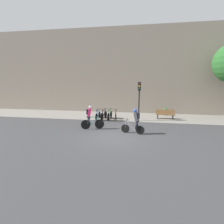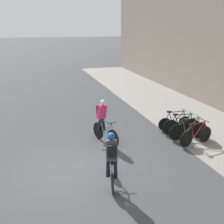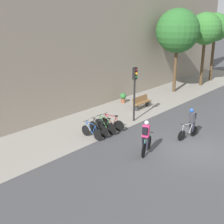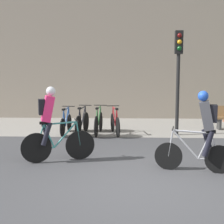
# 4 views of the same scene
# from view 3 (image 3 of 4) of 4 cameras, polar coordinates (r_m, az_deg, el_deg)

# --- Properties ---
(ground) EXTENTS (200.00, 200.00, 0.00)m
(ground) POSITION_cam_3_polar(r_m,az_deg,el_deg) (16.92, 14.69, -6.59)
(ground) COLOR #3D3D3F
(kerb_strip) EXTENTS (44.00, 4.50, 0.01)m
(kerb_strip) POSITION_cam_3_polar(r_m,az_deg,el_deg) (20.50, -2.28, -1.48)
(kerb_strip) COLOR gray
(kerb_strip) RESTS_ON ground
(building_facade) EXTENTS (44.00, 0.60, 9.42)m
(building_facade) POSITION_cam_3_polar(r_m,az_deg,el_deg) (21.24, -7.56, 12.14)
(building_facade) COLOR gray
(building_facade) RESTS_ON ground
(cyclist_pink) EXTENTS (1.67, 0.68, 1.80)m
(cyclist_pink) POSITION_cam_3_polar(r_m,az_deg,el_deg) (15.55, 6.24, -4.54)
(cyclist_pink) COLOR black
(cyclist_pink) RESTS_ON ground
(cyclist_grey) EXTENTS (1.63, 0.57, 1.74)m
(cyclist_grey) POSITION_cam_3_polar(r_m,az_deg,el_deg) (17.97, 14.24, -1.79)
(cyclist_grey) COLOR black
(cyclist_grey) RESTS_ON ground
(parked_bike_0) EXTENTS (0.46, 1.62, 0.94)m
(parked_bike_0) POSITION_cam_3_polar(r_m,az_deg,el_deg) (17.62, -3.78, -3.60)
(parked_bike_0) COLOR black
(parked_bike_0) RESTS_ON ground
(parked_bike_1) EXTENTS (0.46, 1.69, 0.99)m
(parked_bike_1) POSITION_cam_3_polar(r_m,az_deg,el_deg) (17.99, -2.50, -3.01)
(parked_bike_1) COLOR black
(parked_bike_1) RESTS_ON ground
(parked_bike_2) EXTENTS (0.46, 1.76, 0.99)m
(parked_bike_2) POSITION_cam_3_polar(r_m,az_deg,el_deg) (18.38, -1.27, -2.51)
(parked_bike_2) COLOR black
(parked_bike_2) RESTS_ON ground
(parked_bike_3) EXTENTS (0.51, 1.67, 0.97)m
(parked_bike_3) POSITION_cam_3_polar(r_m,az_deg,el_deg) (18.78, -0.08, -2.08)
(parked_bike_3) COLOR black
(parked_bike_3) RESTS_ON ground
(traffic_light_pole) EXTENTS (0.26, 0.30, 3.52)m
(traffic_light_pole) POSITION_cam_3_polar(r_m,az_deg,el_deg) (19.72, 4.18, 5.08)
(traffic_light_pole) COLOR black
(traffic_light_pole) RESTS_ON ground
(bench) EXTENTS (1.76, 0.44, 0.89)m
(bench) POSITION_cam_3_polar(r_m,az_deg,el_deg) (22.88, 5.39, 1.82)
(bench) COLOR brown
(bench) RESTS_ON ground
(street_tree_0) EXTENTS (3.66, 3.66, 7.04)m
(street_tree_0) POSITION_cam_3_polar(r_m,az_deg,el_deg) (27.31, 11.92, 14.30)
(street_tree_0) COLOR #4C3823
(street_tree_0) RESTS_ON ground
(street_tree_1) EXTENTS (2.91, 2.91, 6.70)m
(street_tree_1) POSITION_cam_3_polar(r_m,az_deg,el_deg) (30.33, 16.73, 14.32)
(street_tree_1) COLOR #4C3823
(street_tree_1) RESTS_ON ground
(street_tree_2) EXTENTS (2.70, 2.70, 6.61)m
(street_tree_2) POSITION_cam_3_polar(r_m,az_deg,el_deg) (32.76, 18.37, 14.44)
(street_tree_2) COLOR #4C3823
(street_tree_2) RESTS_ON ground
(potted_plant) EXTENTS (0.48, 0.48, 0.78)m
(potted_plant) POSITION_cam_3_polar(r_m,az_deg,el_deg) (24.17, 2.05, 2.71)
(potted_plant) COLOR brown
(potted_plant) RESTS_ON ground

